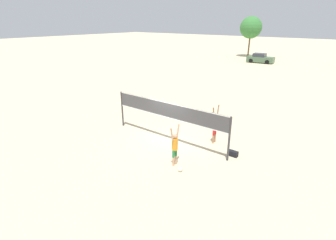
{
  "coord_description": "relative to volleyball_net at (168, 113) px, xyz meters",
  "views": [
    {
      "loc": [
        8.37,
        -10.83,
        6.53
      ],
      "look_at": [
        0.0,
        0.0,
        1.27
      ],
      "focal_mm": 28.0,
      "sensor_mm": 36.0,
      "label": 1
    }
  ],
  "objects": [
    {
      "name": "player_blocker",
      "position": [
        2.22,
        1.38,
        -0.53
      ],
      "size": [
        0.28,
        0.71,
        2.18
      ],
      "rotation": [
        0.0,
        0.0,
        -1.57
      ],
      "color": "tan",
      "rests_on": "ground_plane"
    },
    {
      "name": "ground_plane",
      "position": [
        0.0,
        0.0,
        -1.68
      ],
      "size": [
        200.0,
        200.0,
        0.0
      ],
      "primitive_type": "plane",
      "color": "beige"
    },
    {
      "name": "volleyball_net",
      "position": [
        0.0,
        0.0,
        0.0
      ],
      "size": [
        7.55,
        0.1,
        2.3
      ],
      "color": "#38383D",
      "rests_on": "ground_plane"
    },
    {
      "name": "parked_car_mid",
      "position": [
        -6.03,
        32.1,
        -1.01
      ],
      "size": [
        4.21,
        2.07,
        1.48
      ],
      "rotation": [
        0.0,
        0.0,
        0.07
      ],
      "color": "#4C6B4C",
      "rests_on": "ground_plane"
    },
    {
      "name": "tree_right_cluster",
      "position": [
        -10.52,
        38.31,
        3.49
      ],
      "size": [
        3.92,
        3.92,
        7.14
      ],
      "color": "brown",
      "rests_on": "ground_plane"
    },
    {
      "name": "volleyball",
      "position": [
        2.46,
        -2.27,
        -1.57
      ],
      "size": [
        0.21,
        0.21,
        0.21
      ],
      "color": "silver",
      "rests_on": "ground_plane"
    },
    {
      "name": "gear_bag",
      "position": [
        3.74,
        0.57,
        -1.54
      ],
      "size": [
        0.53,
        0.25,
        0.28
      ],
      "color": "black",
      "rests_on": "ground_plane"
    },
    {
      "name": "player_spiker",
      "position": [
        1.91,
        -1.95,
        -0.63
      ],
      "size": [
        0.28,
        0.69,
        2.02
      ],
      "rotation": [
        0.0,
        0.0,
        1.57
      ],
      "color": "tan",
      "rests_on": "ground_plane"
    }
  ]
}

